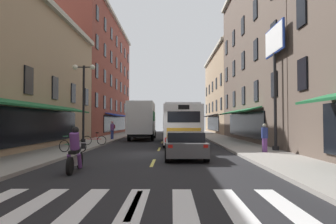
{
  "coord_description": "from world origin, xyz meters",
  "views": [
    {
      "loc": [
        0.83,
        -16.6,
        1.84
      ],
      "look_at": [
        0.57,
        4.74,
        2.54
      ],
      "focal_mm": 31.33,
      "sensor_mm": 36.0,
      "label": 1
    }
  ],
  "objects": [
    {
      "name": "box_truck",
      "position": [
        -2.12,
        13.07,
        1.94
      ],
      "size": [
        2.58,
        7.93,
        3.71
      ],
      "color": "white",
      "rests_on": "ground"
    },
    {
      "name": "pedestrian_near",
      "position": [
        -4.92,
        11.78,
        1.07
      ],
      "size": [
        0.44,
        0.52,
        1.75
      ],
      "rotation": [
        0.0,
        0.0,
        2.7
      ],
      "color": "navy",
      "rests_on": "sidewalk_left"
    },
    {
      "name": "street_lamp_twin",
      "position": [
        -4.73,
        1.77,
        3.08
      ],
      "size": [
        1.42,
        0.32,
        5.31
      ],
      "color": "black",
      "rests_on": "sidewalk_left"
    },
    {
      "name": "sedan_near",
      "position": [
        -2.42,
        22.2,
        0.71
      ],
      "size": [
        2.05,
        4.27,
        1.39
      ],
      "color": "#144723",
      "rests_on": "ground"
    },
    {
      "name": "crosswalk_near",
      "position": [
        0.0,
        -10.0,
        0.0
      ],
      "size": [
        7.1,
        2.8,
        0.01
      ],
      "color": "silver",
      "rests_on": "ground"
    },
    {
      "name": "storefront_row_left",
      "position": [
        -11.38,
        5.66,
        6.6
      ],
      "size": [
        9.44,
        79.9,
        17.13
      ],
      "color": "brown",
      "rests_on": "ground"
    },
    {
      "name": "pedestrian_mid",
      "position": [
        6.05,
        -0.11,
        0.95
      ],
      "size": [
        0.36,
        0.36,
        1.59
      ],
      "rotation": [
        0.0,
        0.0,
        2.88
      ],
      "color": "#66387F",
      "rests_on": "sidewalk_right"
    },
    {
      "name": "transit_bus",
      "position": [
        1.45,
        7.68,
        1.63
      ],
      "size": [
        2.87,
        11.87,
        3.11
      ],
      "color": "silver",
      "rests_on": "ground"
    },
    {
      "name": "bicycle_near",
      "position": [
        -4.78,
        4.66,
        0.5
      ],
      "size": [
        1.71,
        0.48,
        0.91
      ],
      "color": "black",
      "rests_on": "sidewalk_left"
    },
    {
      "name": "sidewalk_left",
      "position": [
        -5.9,
        0.0,
        0.07
      ],
      "size": [
        3.0,
        80.0,
        0.14
      ],
      "primitive_type": "cube",
      "color": "gray",
      "rests_on": "ground"
    },
    {
      "name": "sedan_mid",
      "position": [
        1.48,
        -1.86,
        0.68
      ],
      "size": [
        2.09,
        4.42,
        1.33
      ],
      "color": "#515154",
      "rests_on": "ground"
    },
    {
      "name": "sidewalk_right",
      "position": [
        5.9,
        0.0,
        0.07
      ],
      "size": [
        3.0,
        80.0,
        0.14
      ],
      "primitive_type": "cube",
      "color": "gray",
      "rests_on": "ground"
    },
    {
      "name": "lane_centre_dashes",
      "position": [
        0.0,
        -0.25,
        0.0
      ],
      "size": [
        0.14,
        73.9,
        0.01
      ],
      "color": "#DBCC4C",
      "rests_on": "ground"
    },
    {
      "name": "motorcycle_rider",
      "position": [
        -2.71,
        -5.87,
        0.71
      ],
      "size": [
        0.62,
        2.07,
        1.66
      ],
      "color": "black",
      "rests_on": "ground"
    },
    {
      "name": "billboard_sign",
      "position": [
        7.05,
        0.99,
        5.9
      ],
      "size": [
        0.4,
        3.03,
        7.48
      ],
      "color": "black",
      "rests_on": "sidewalk_right"
    },
    {
      "name": "bicycle_mid",
      "position": [
        -4.64,
        -0.43,
        0.5
      ],
      "size": [
        1.67,
        0.58,
        0.91
      ],
      "color": "black",
      "rests_on": "sidewalk_left"
    },
    {
      "name": "ground_plane",
      "position": [
        0.0,
        0.0,
        -0.05
      ],
      "size": [
        34.8,
        80.0,
        0.1
      ],
      "primitive_type": "cube",
      "color": "black"
    }
  ]
}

